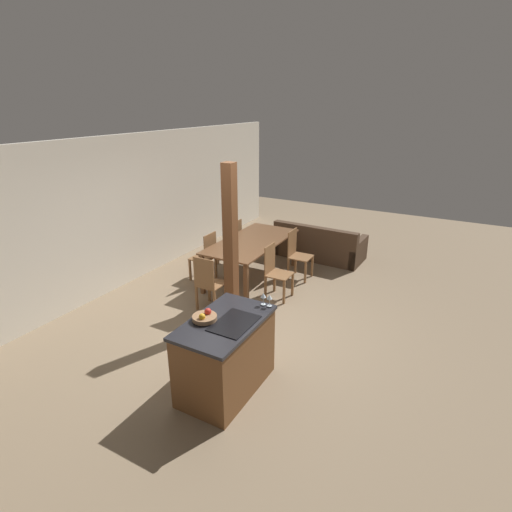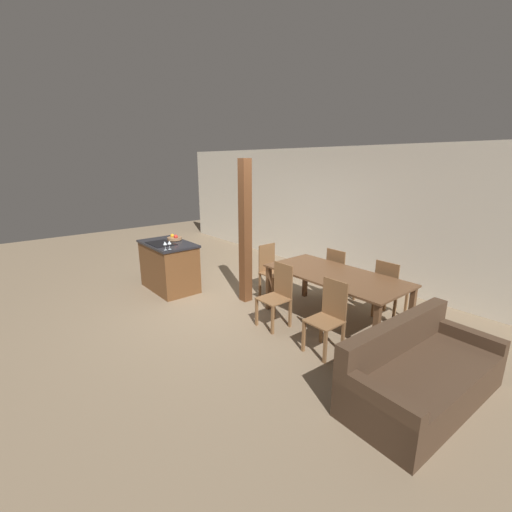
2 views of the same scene
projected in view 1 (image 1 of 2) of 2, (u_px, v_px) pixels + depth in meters
ground_plane at (249, 329)px, 6.05m from camera, size 16.00×16.00×0.00m
wall_back at (103, 218)px, 6.85m from camera, size 11.20×0.08×2.70m
kitchen_island at (226, 355)px, 4.65m from camera, size 1.22×0.74×0.93m
fruit_bowl at (205, 317)px, 4.48m from camera, size 0.28×0.28×0.11m
wine_glass_near at (269, 297)px, 4.75m from camera, size 0.07×0.07×0.15m
wine_glass_middle at (263, 296)px, 4.78m from camera, size 0.07×0.07×0.15m
dining_table at (252, 245)px, 7.54m from camera, size 2.11×1.03×0.78m
dining_chair_near_left at (275, 271)px, 6.90m from camera, size 0.40×0.40×0.95m
dining_chair_near_right at (297, 253)px, 7.67m from camera, size 0.40×0.40×0.95m
dining_chair_far_left at (206, 256)px, 7.55m from camera, size 0.40×0.40×0.95m
dining_chair_far_right at (232, 241)px, 8.33m from camera, size 0.40×0.40×0.95m
dining_chair_head_end at (208, 283)px, 6.44m from camera, size 0.40×0.40×0.95m
couch at (319, 246)px, 8.75m from camera, size 0.92×1.91×0.78m
timber_post at (231, 247)px, 5.86m from camera, size 0.17×0.17×2.45m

